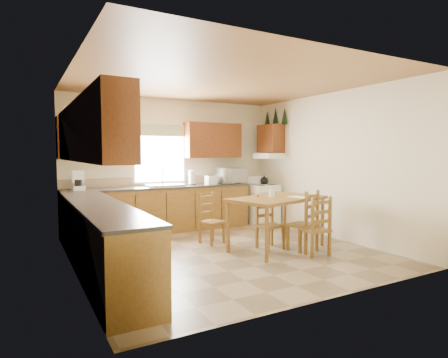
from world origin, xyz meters
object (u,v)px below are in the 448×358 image
chair_far_left (212,219)px  dining_table (277,223)px  chair_near_right (315,226)px  stove (262,205)px  chair_far_right (270,222)px  chair_near_left (303,221)px  microwave (232,176)px

chair_far_left → dining_table: bearing=-65.8°
dining_table → chair_near_right: size_ratio=1.76×
stove → chair_far_right: 2.16m
chair_near_left → chair_far_right: (-0.40, 0.34, -0.04)m
chair_near_right → chair_far_left: 1.79m
microwave → dining_table: 2.30m
chair_near_left → chair_far_left: 1.57m
stove → microwave: size_ratio=1.56×
chair_near_left → chair_near_right: chair_near_left is taller
microwave → chair_near_left: (-0.09, -2.45, -0.60)m
dining_table → chair_far_right: size_ratio=1.79×
stove → chair_near_left: size_ratio=0.89×
chair_far_left → chair_far_right: 1.05m
stove → chair_far_left: bearing=-147.1°
stove → chair_far_right: bearing=-118.5°
chair_far_left → chair_near_right: bearing=-70.7°
stove → chair_far_left: (-1.79, -1.04, 0.00)m
chair_near_right → chair_far_left: size_ratio=1.05×
chair_near_right → chair_far_right: chair_near_right is taller
microwave → chair_near_right: (-0.09, -2.74, -0.63)m
microwave → dining_table: (-0.39, -2.17, -0.66)m
chair_near_left → chair_far_left: bearing=-65.1°
dining_table → chair_far_right: bearing=136.0°
dining_table → chair_near_left: chair_near_left is taller
stove → microwave: (-0.64, 0.26, 0.65)m
stove → chair_far_right: (-1.13, -1.85, 0.01)m
microwave → chair_near_right: 2.81m
chair_near_left → chair_near_right: size_ratio=1.07×
dining_table → chair_near_right: bearing=-77.3°
microwave → chair_far_right: 2.26m
stove → chair_near_right: (-0.73, -2.48, 0.02)m
chair_near_right → stove: bearing=-101.4°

